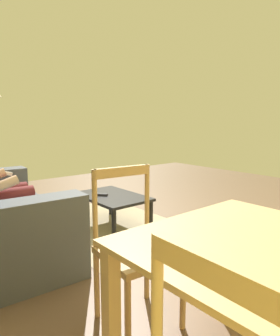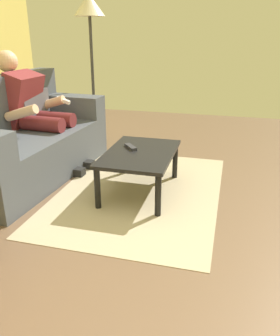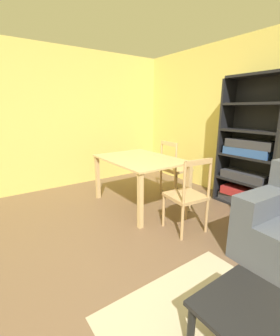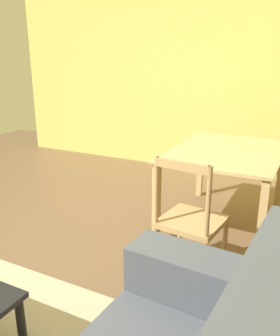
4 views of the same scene
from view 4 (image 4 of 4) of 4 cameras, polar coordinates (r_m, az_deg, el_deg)
name	(u,v)px [view 4 (image 4 of 4)]	position (r m, az deg, el deg)	size (l,w,h in m)	color
ground_plane	(22,275)	(2.92, -18.71, -16.16)	(8.42, 8.42, 0.00)	brown
wall_side	(179,78)	(5.19, 6.32, 14.32)	(0.12, 5.44, 2.59)	#D2BE5D
dining_table	(227,160)	(3.39, 13.95, 1.21)	(1.35, 0.98, 0.76)	tan
dining_chair_facing_couch	(190,222)	(2.55, 8.18, -8.64)	(0.47, 0.47, 0.95)	tan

